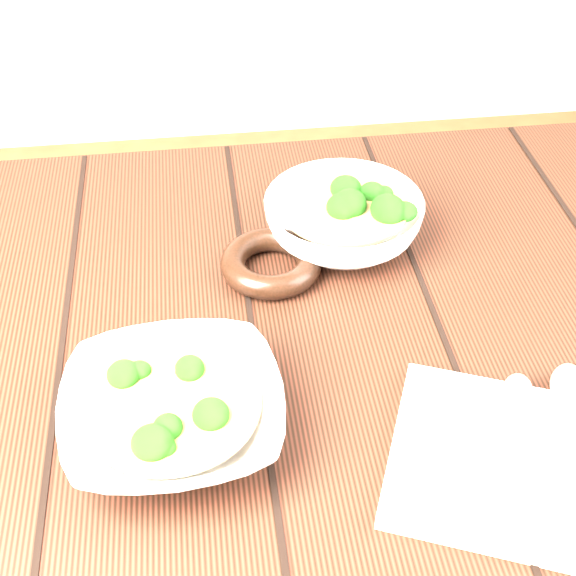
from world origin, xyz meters
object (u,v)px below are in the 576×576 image
(table, at_px, (274,412))
(trivet, at_px, (271,263))
(soup_bowl_front, at_px, (173,412))
(soup_bowl_back, at_px, (343,219))
(napkin, at_px, (520,466))

(table, xyz_separation_m, trivet, (0.01, 0.11, 0.13))
(soup_bowl_front, height_order, trivet, soup_bowl_front)
(table, height_order, soup_bowl_back, soup_bowl_back)
(soup_bowl_front, distance_m, soup_bowl_back, 0.34)
(trivet, distance_m, napkin, 0.36)
(napkin, bearing_deg, trivet, 144.43)
(soup_bowl_front, height_order, napkin, soup_bowl_front)
(soup_bowl_front, relative_size, soup_bowl_back, 0.93)
(trivet, bearing_deg, soup_bowl_back, 28.16)
(soup_bowl_back, xyz_separation_m, napkin, (0.10, -0.35, -0.03))
(soup_bowl_back, distance_m, trivet, 0.11)
(soup_bowl_back, height_order, napkin, soup_bowl_back)
(table, relative_size, trivet, 10.24)
(trivet, bearing_deg, soup_bowl_front, -117.52)
(table, relative_size, soup_bowl_front, 5.68)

